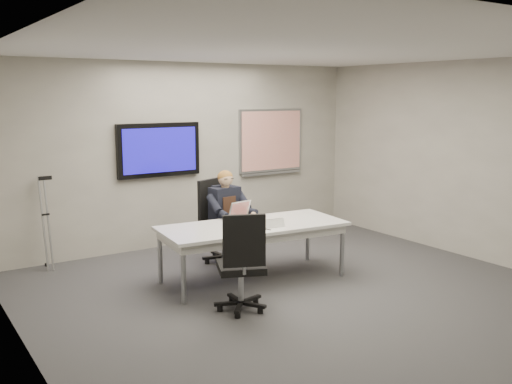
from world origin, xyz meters
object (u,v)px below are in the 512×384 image
seated_person (231,228)px  conference_table (253,231)px  office_chair_far (221,237)px  office_chair_near (242,281)px  laptop (243,216)px

seated_person → conference_table: bearing=-102.0°
office_chair_far → seated_person: (0.02, -0.25, 0.17)m
office_chair_far → office_chair_near: office_chair_far is taller
office_chair_far → office_chair_near: bearing=-133.9°
conference_table → laptop: size_ratio=6.35×
laptop → office_chair_far: bearing=76.3°
office_chair_near → laptop: 1.38m
seated_person → laptop: seated_person is taller
conference_table → office_chair_far: 0.93m
laptop → seated_person: bearing=72.0°
office_chair_far → laptop: size_ratio=3.05×
seated_person → office_chair_far: bearing=87.8°
office_chair_far → office_chair_near: 1.88m
conference_table → office_chair_near: 1.13m
office_chair_far → seated_person: bearing=-106.7°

